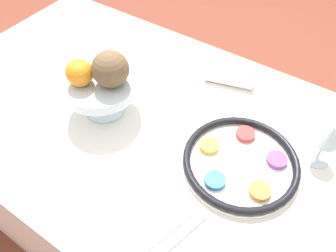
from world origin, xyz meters
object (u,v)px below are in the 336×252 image
(napkin_roll, at_px, (229,79))
(orange_fruit, at_px, (79,73))
(seder_plate, at_px, (241,161))
(fruit_stand, at_px, (101,87))
(wine_glass, at_px, (329,136))
(bread_plate, at_px, (85,67))
(coconut, at_px, (110,69))

(napkin_roll, bearing_deg, orange_fruit, 50.17)
(seder_plate, relative_size, fruit_stand, 1.41)
(wine_glass, height_order, napkin_roll, wine_glass)
(bread_plate, distance_m, napkin_roll, 0.49)
(seder_plate, xyz_separation_m, napkin_roll, (0.17, -0.27, 0.01))
(wine_glass, relative_size, napkin_roll, 0.83)
(seder_plate, height_order, fruit_stand, fruit_stand)
(coconut, bearing_deg, seder_plate, -175.39)
(wine_glass, bearing_deg, orange_fruit, 18.52)
(seder_plate, height_order, coconut, coconut)
(seder_plate, bearing_deg, wine_glass, -141.15)
(orange_fruit, bearing_deg, napkin_roll, -129.83)
(bread_plate, bearing_deg, seder_plate, 173.92)
(seder_plate, distance_m, wine_glass, 0.22)
(fruit_stand, bearing_deg, napkin_roll, -129.42)
(orange_fruit, height_order, napkin_roll, orange_fruit)
(fruit_stand, height_order, bread_plate, fruit_stand)
(wine_glass, xyz_separation_m, orange_fruit, (0.63, 0.21, 0.06))
(wine_glass, bearing_deg, fruit_stand, 16.43)
(coconut, bearing_deg, fruit_stand, 18.66)
(seder_plate, relative_size, orange_fruit, 4.03)
(wine_glass, xyz_separation_m, fruit_stand, (0.60, 0.18, -0.00))
(wine_glass, height_order, fruit_stand, wine_glass)
(seder_plate, xyz_separation_m, fruit_stand, (0.43, 0.04, 0.08))
(orange_fruit, distance_m, coconut, 0.09)
(fruit_stand, xyz_separation_m, coconut, (-0.04, -0.01, 0.07))
(seder_plate, distance_m, bread_plate, 0.62)
(seder_plate, distance_m, napkin_roll, 0.32)
(seder_plate, relative_size, wine_glass, 2.24)
(wine_glass, height_order, bread_plate, wine_glass)
(coconut, relative_size, bread_plate, 0.68)
(fruit_stand, relative_size, orange_fruit, 2.87)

